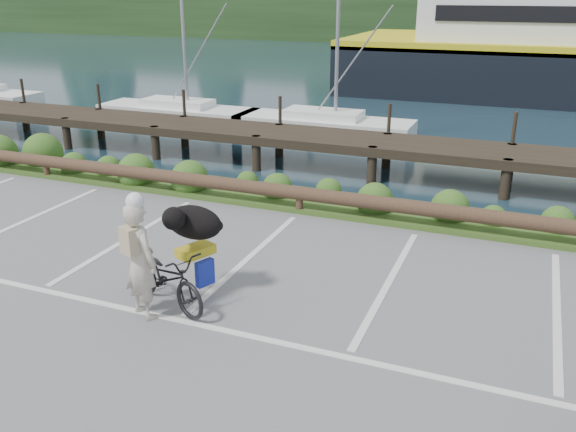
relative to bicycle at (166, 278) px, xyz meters
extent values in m
plane|color=#5D5D5F|center=(0.40, 0.05, -0.47)|extent=(72.00, 72.00, 0.00)
plane|color=#162A36|center=(0.40, 48.05, -1.67)|extent=(160.00, 160.00, 0.00)
cube|color=#3D5B21|center=(0.40, 5.35, -0.42)|extent=(34.00, 1.60, 0.10)
imported|color=black|center=(0.00, 0.00, 0.00)|extent=(1.90, 1.27, 0.95)
imported|color=#BDB2A0|center=(-0.16, -0.39, 0.42)|extent=(0.77, 0.65, 1.79)
ellipsoid|color=black|center=(0.22, 0.53, 0.74)|extent=(0.79, 1.05, 0.54)
camera|label=1|loc=(4.85, -7.08, 4.14)|focal=38.00mm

